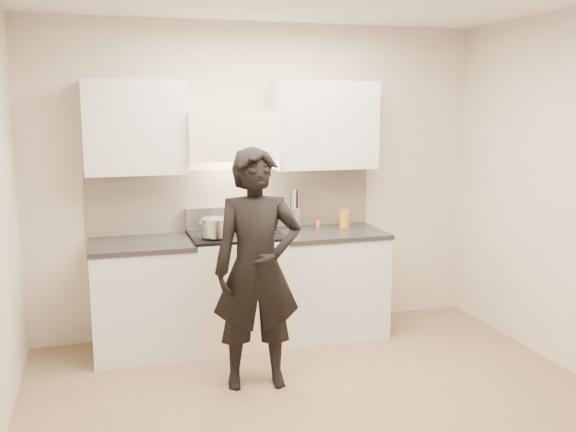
{
  "coord_description": "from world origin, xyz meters",
  "views": [
    {
      "loc": [
        -1.37,
        -3.72,
        2.01
      ],
      "look_at": [
        0.04,
        1.05,
        1.14
      ],
      "focal_mm": 40.0,
      "sensor_mm": 36.0,
      "label": 1
    }
  ],
  "objects": [
    {
      "name": "ground_plane",
      "position": [
        0.0,
        0.0,
        0.0
      ],
      "size": [
        4.0,
        4.0,
        0.0
      ],
      "primitive_type": "plane",
      "color": "#876F51"
    },
    {
      "name": "room_shell",
      "position": [
        -0.06,
        0.37,
        1.6
      ],
      "size": [
        4.04,
        3.54,
        2.7
      ],
      "color": "beige",
      "rests_on": "ground"
    },
    {
      "name": "stove",
      "position": [
        -0.3,
        1.42,
        0.47
      ],
      "size": [
        0.76,
        0.65,
        0.96
      ],
      "color": "silver",
      "rests_on": "ground"
    },
    {
      "name": "counter_right",
      "position": [
        0.53,
        1.43,
        0.46
      ],
      "size": [
        0.92,
        0.67,
        0.92
      ],
      "color": "silver",
      "rests_on": "ground"
    },
    {
      "name": "counter_left",
      "position": [
        -1.08,
        1.43,
        0.46
      ],
      "size": [
        0.82,
        0.67,
        0.92
      ],
      "color": "silver",
      "rests_on": "ground"
    },
    {
      "name": "wok",
      "position": [
        -0.1,
        1.57,
        1.07
      ],
      "size": [
        0.41,
        0.51,
        0.33
      ],
      "color": "#AAACB7",
      "rests_on": "stove"
    },
    {
      "name": "stock_pot",
      "position": [
        -0.5,
        1.28,
        1.03
      ],
      "size": [
        0.3,
        0.3,
        0.15
      ],
      "color": "#AAACB7",
      "rests_on": "stove"
    },
    {
      "name": "utensil_crock",
      "position": [
        0.29,
        1.67,
        1.02
      ],
      "size": [
        0.13,
        0.13,
        0.34
      ],
      "color": "#B6B5BD",
      "rests_on": "counter_right"
    },
    {
      "name": "spice_jar",
      "position": [
        0.5,
        1.64,
        0.97
      ],
      "size": [
        0.04,
        0.04,
        0.09
      ],
      "color": "orange",
      "rests_on": "counter_right"
    },
    {
      "name": "oil_glass",
      "position": [
        0.72,
        1.55,
        1.0
      ],
      "size": [
        0.09,
        0.09,
        0.16
      ],
      "color": "#BA8522",
      "rests_on": "counter_right"
    },
    {
      "name": "person",
      "position": [
        -0.33,
        0.55,
        0.86
      ],
      "size": [
        0.67,
        0.48,
        1.72
      ],
      "primitive_type": "imported",
      "rotation": [
        0.0,
        0.0,
        -0.12
      ],
      "color": "black",
      "rests_on": "ground"
    }
  ]
}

